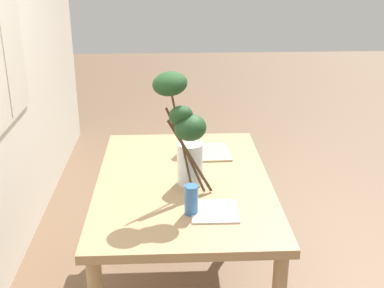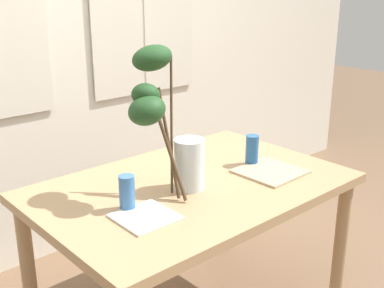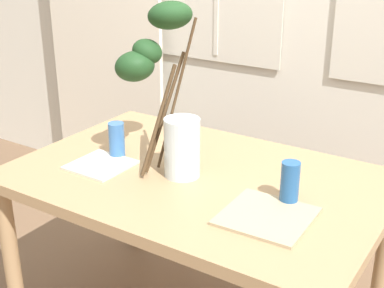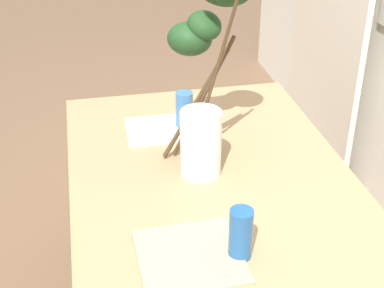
{
  "view_description": "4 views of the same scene",
  "coord_description": "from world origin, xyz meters",
  "px_view_note": "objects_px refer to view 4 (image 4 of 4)",
  "views": [
    {
      "loc": [
        -2.41,
        0.07,
        1.89
      ],
      "look_at": [
        -0.12,
        -0.04,
        0.98
      ],
      "focal_mm": 46.96,
      "sensor_mm": 36.0,
      "label": 1
    },
    {
      "loc": [
        -1.36,
        -1.52,
        1.6
      ],
      "look_at": [
        0.02,
        0.02,
        0.9
      ],
      "focal_mm": 46.41,
      "sensor_mm": 36.0,
      "label": 2
    },
    {
      "loc": [
        0.97,
        -1.54,
        1.59
      ],
      "look_at": [
        0.0,
        -0.04,
        0.87
      ],
      "focal_mm": 50.38,
      "sensor_mm": 36.0,
      "label": 3
    },
    {
      "loc": [
        1.49,
        -0.38,
        1.75
      ],
      "look_at": [
        -0.02,
        -0.07,
        0.85
      ],
      "focal_mm": 53.46,
      "sensor_mm": 36.0,
      "label": 4
    }
  ],
  "objects_px": {
    "plate_square_left": "(156,130)",
    "vase_with_branches": "(204,75)",
    "plate_square_right": "(190,256)",
    "drinking_glass_blue_left": "(184,110)",
    "drinking_glass_blue_right": "(241,234)",
    "dining_table": "(213,200)"
  },
  "relations": [
    {
      "from": "plate_square_left",
      "to": "plate_square_right",
      "type": "distance_m",
      "value": 0.71
    },
    {
      "from": "vase_with_branches",
      "to": "drinking_glass_blue_right",
      "type": "xyz_separation_m",
      "value": [
        0.51,
        -0.01,
        -0.23
      ]
    },
    {
      "from": "drinking_glass_blue_left",
      "to": "drinking_glass_blue_right",
      "type": "relative_size",
      "value": 0.97
    },
    {
      "from": "drinking_glass_blue_left",
      "to": "plate_square_right",
      "type": "distance_m",
      "value": 0.73
    },
    {
      "from": "drinking_glass_blue_left",
      "to": "plate_square_left",
      "type": "relative_size",
      "value": 0.66
    },
    {
      "from": "vase_with_branches",
      "to": "plate_square_left",
      "type": "distance_m",
      "value": 0.39
    },
    {
      "from": "drinking_glass_blue_left",
      "to": "drinking_glass_blue_right",
      "type": "xyz_separation_m",
      "value": [
        0.74,
        0.01,
        0.0
      ]
    },
    {
      "from": "drinking_glass_blue_left",
      "to": "drinking_glass_blue_right",
      "type": "distance_m",
      "value": 0.74
    },
    {
      "from": "plate_square_left",
      "to": "drinking_glass_blue_left",
      "type": "bearing_deg",
      "value": 93.39
    },
    {
      "from": "vase_with_branches",
      "to": "drinking_glass_blue_right",
      "type": "bearing_deg",
      "value": -1.66
    },
    {
      "from": "vase_with_branches",
      "to": "plate_square_left",
      "type": "xyz_separation_m",
      "value": [
        -0.22,
        -0.13,
        -0.3
      ]
    },
    {
      "from": "vase_with_branches",
      "to": "plate_square_right",
      "type": "bearing_deg",
      "value": -16.55
    },
    {
      "from": "drinking_glass_blue_right",
      "to": "plate_square_right",
      "type": "height_order",
      "value": "drinking_glass_blue_right"
    },
    {
      "from": "dining_table",
      "to": "drinking_glass_blue_right",
      "type": "relative_size",
      "value": 9.36
    },
    {
      "from": "plate_square_left",
      "to": "vase_with_branches",
      "type": "bearing_deg",
      "value": 30.57
    },
    {
      "from": "vase_with_branches",
      "to": "dining_table",
      "type": "bearing_deg",
      "value": 1.33
    },
    {
      "from": "drinking_glass_blue_right",
      "to": "plate_square_left",
      "type": "relative_size",
      "value": 0.68
    },
    {
      "from": "drinking_glass_blue_right",
      "to": "plate_square_right",
      "type": "relative_size",
      "value": 0.54
    },
    {
      "from": "plate_square_right",
      "to": "dining_table",
      "type": "bearing_deg",
      "value": 157.23
    },
    {
      "from": "drinking_glass_blue_right",
      "to": "drinking_glass_blue_left",
      "type": "bearing_deg",
      "value": -179.44
    },
    {
      "from": "vase_with_branches",
      "to": "plate_square_right",
      "type": "relative_size",
      "value": 2.32
    },
    {
      "from": "dining_table",
      "to": "vase_with_branches",
      "type": "bearing_deg",
      "value": -178.67
    }
  ]
}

